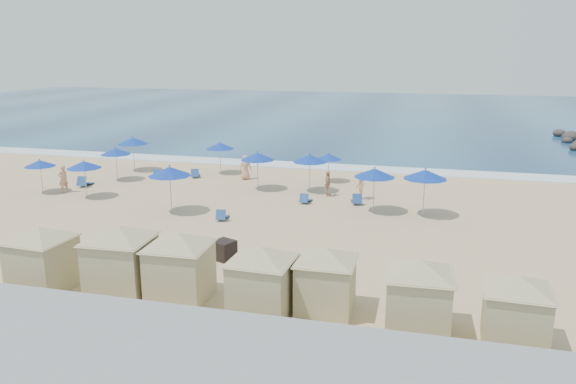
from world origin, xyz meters
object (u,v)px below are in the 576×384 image
object	(u,v)px
cabana_6	(517,302)
umbrella_1	(40,163)
cabana_0	(41,250)
cabana_1	(120,251)
umbrella_4	(220,146)
umbrella_10	(425,174)
beachgoer_0	(63,179)
beachgoer_2	(360,185)
umbrella_2	(133,141)
umbrella_3	(84,165)
umbrella_6	(170,171)
cabana_3	(262,272)
umbrella_0	(116,151)
umbrella_7	(310,158)
cabana_4	(326,272)
beachgoer_3	(246,167)
umbrella_9	(375,173)
umbrella_5	(258,156)
trash_bin	(224,250)
cabana_5	(419,287)
umbrella_8	(329,157)
cabana_2	(179,257)
beachgoer_1	(328,184)

from	to	relation	value
cabana_6	umbrella_1	world-z (taller)	cabana_6
cabana_0	cabana_1	distance (m)	3.14
umbrella_4	umbrella_10	xyz separation A→B (m)	(14.84, -7.51, 0.28)
umbrella_1	beachgoer_0	world-z (taller)	umbrella_1
cabana_6	beachgoer_2	xyz separation A→B (m)	(-6.94, 16.39, -0.58)
umbrella_2	umbrella_3	xyz separation A→B (m)	(1.19, -7.95, -0.20)
umbrella_3	umbrella_6	size ratio (longest dim) A/B	0.88
cabana_3	umbrella_1	distance (m)	22.67
cabana_0	umbrella_2	world-z (taller)	cabana_0
umbrella_0	umbrella_6	bearing A→B (deg)	-41.47
cabana_6	umbrella_4	world-z (taller)	cabana_6
umbrella_0	umbrella_2	distance (m)	3.25
cabana_0	umbrella_7	distance (m)	18.63
cabana_4	umbrella_3	bearing A→B (deg)	146.07
umbrella_10	umbrella_7	bearing A→B (deg)	152.43
umbrella_3	umbrella_7	bearing A→B (deg)	20.67
cabana_1	beachgoer_3	size ratio (longest dim) A/B	2.69
cabana_0	umbrella_3	world-z (taller)	cabana_0
umbrella_2	umbrella_9	size ratio (longest dim) A/B	1.00
cabana_3	umbrella_5	size ratio (longest dim) A/B	1.69
cabana_0	umbrella_9	bearing A→B (deg)	51.12
cabana_6	beachgoer_3	size ratio (longest dim) A/B	2.34
umbrella_1	beachgoer_0	distance (m)	1.71
umbrella_3	umbrella_2	bearing A→B (deg)	98.52
trash_bin	umbrella_5	world-z (taller)	umbrella_5
umbrella_10	cabana_4	bearing A→B (deg)	-103.18
umbrella_5	cabana_4	bearing A→B (deg)	-64.87
cabana_6	umbrella_10	distance (m)	14.03
trash_bin	umbrella_0	world-z (taller)	umbrella_0
umbrella_7	beachgoer_3	distance (m)	5.82
umbrella_4	umbrella_0	bearing A→B (deg)	-147.73
cabana_5	umbrella_7	bearing A→B (deg)	113.21
umbrella_0	umbrella_10	xyz separation A→B (m)	(21.06, -3.59, 0.30)
cabana_4	umbrella_1	bearing A→B (deg)	149.96
cabana_5	beachgoer_3	bearing A→B (deg)	122.65
trash_bin	cabana_6	bearing A→B (deg)	0.30
umbrella_1	cabana_6	bearing A→B (deg)	-25.56
umbrella_2	umbrella_3	size ratio (longest dim) A/B	1.10
cabana_3	beachgoer_3	xyz separation A→B (m)	(-7.32, 19.70, -0.69)
umbrella_9	beachgoer_0	world-z (taller)	umbrella_9
cabana_6	umbrella_8	xyz separation A→B (m)	(-9.68, 20.53, 0.31)
cabana_2	beachgoer_2	world-z (taller)	cabana_2
umbrella_1	umbrella_8	bearing A→B (deg)	24.03
cabana_6	umbrella_8	bearing A→B (deg)	115.25
cabana_0	beachgoer_1	world-z (taller)	cabana_0
cabana_5	trash_bin	bearing A→B (deg)	151.79
cabana_0	beachgoer_3	xyz separation A→B (m)	(1.38, 19.78, -0.70)
umbrella_1	cabana_0	bearing A→B (deg)	-52.06
cabana_2	umbrella_10	xyz separation A→B (m)	(8.34, 13.15, 0.74)
cabana_0	umbrella_1	distance (m)	16.31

